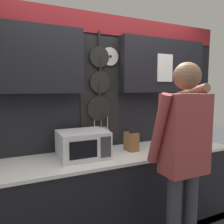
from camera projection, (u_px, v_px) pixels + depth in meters
name	position (u px, v px, depth m)	size (l,w,h in m)	color
base_cabinet_counter	(124.00, 193.00, 2.39)	(2.52, 0.66, 0.90)	black
back_wall_unit	(114.00, 96.00, 2.55)	(3.09, 0.22, 2.41)	black
microwave	(83.00, 144.00, 2.17)	(0.47, 0.40, 0.26)	silver
knife_block	(131.00, 141.00, 2.40)	(0.12, 0.16, 0.29)	brown
utensil_crock	(185.00, 137.00, 2.73)	(0.11, 0.11, 0.34)	white
person	(183.00, 150.00, 1.81)	(0.54, 0.69, 1.79)	#383842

